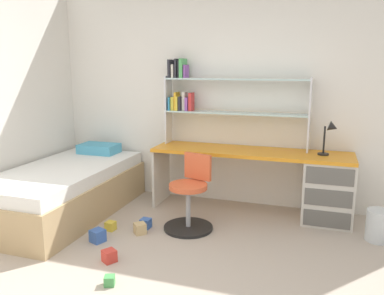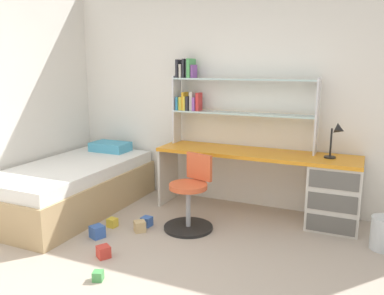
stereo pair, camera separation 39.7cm
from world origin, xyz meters
TOP-DOWN VIEW (x-y plane):
  - room_shell at (-1.14, 1.15)m, footprint 5.42×5.64m
  - desk at (0.98, 2.02)m, footprint 2.27×0.56m
  - bookshelf_hutch at (-0.12, 2.18)m, footprint 1.72×0.22m
  - desk_lamp at (1.21, 2.01)m, footprint 0.20×0.16m
  - swivel_chair at (-0.15, 1.34)m, footprint 0.52×0.52m
  - bed_platform at (-1.66, 1.28)m, footprint 1.07×2.06m
  - waste_bin at (1.71, 1.64)m, footprint 0.24×0.24m
  - toy_block_natural_0 at (-0.59, 1.04)m, footprint 0.16×0.16m
  - toy_block_yellow_1 at (-0.92, 1.02)m, footprint 0.10×0.10m
  - toy_block_green_2 at (-0.39, 0.09)m, footprint 0.10×0.10m
  - toy_block_blue_3 at (-0.59, 1.19)m, footprint 0.11×0.11m
  - toy_block_red_4 at (-0.59, 0.42)m, footprint 0.15×0.15m
  - toy_block_blue_5 at (-0.90, 0.74)m, footprint 0.16×0.16m

SIDE VIEW (x-z plane):
  - toy_block_green_2 at x=-0.39m, z-range 0.00..0.08m
  - toy_block_yellow_1 at x=-0.92m, z-range 0.00..0.09m
  - toy_block_blue_3 at x=-0.59m, z-range 0.00..0.10m
  - toy_block_red_4 at x=-0.59m, z-range 0.00..0.11m
  - toy_block_natural_0 at x=-0.59m, z-range 0.00..0.11m
  - toy_block_blue_5 at x=-0.90m, z-range 0.00..0.12m
  - waste_bin at x=1.71m, z-range 0.00..0.31m
  - bed_platform at x=-1.66m, z-range -0.06..0.62m
  - swivel_chair at x=-0.15m, z-range -0.08..0.70m
  - desk at x=0.98m, z-range 0.05..0.79m
  - desk_lamp at x=1.21m, z-range 0.80..1.19m
  - bookshelf_hutch at x=-0.12m, z-range 0.82..1.86m
  - room_shell at x=-1.14m, z-range 0.00..2.75m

